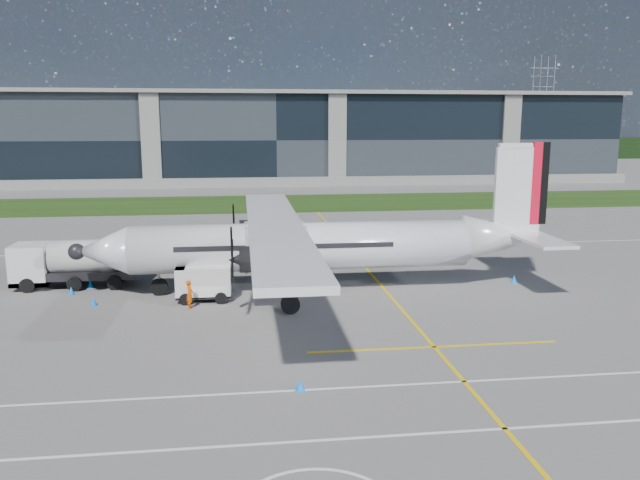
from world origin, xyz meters
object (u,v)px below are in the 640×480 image
(fuel_tanker_truck, at_px, (67,264))
(baggage_tug, at_px, (204,283))
(pylon_east, at_px, (542,107))
(safety_cone_portwing, at_px, (300,385))
(safety_cone_nose_stbd, at_px, (90,284))
(ground_crew_person, at_px, (190,292))
(safety_cone_fwd, at_px, (71,291))
(turboprop_aircraft, at_px, (319,218))
(safety_cone_tail, at_px, (514,279))
(safety_cone_nose_port, at_px, (94,301))

(fuel_tanker_truck, height_order, baggage_tug, fuel_tanker_truck)
(pylon_east, height_order, safety_cone_portwing, pylon_east)
(safety_cone_nose_stbd, bearing_deg, baggage_tug, -26.61)
(ground_crew_person, bearing_deg, safety_cone_fwd, 68.36)
(pylon_east, distance_m, safety_cone_portwing, 183.55)
(turboprop_aircraft, relative_size, safety_cone_tail, 61.11)
(fuel_tanker_truck, relative_size, ground_crew_person, 4.26)
(safety_cone_tail, bearing_deg, safety_cone_portwing, -136.03)
(turboprop_aircraft, height_order, safety_cone_nose_stbd, turboprop_aircraft)
(ground_crew_person, distance_m, safety_cone_tail, 20.99)
(safety_cone_fwd, height_order, safety_cone_tail, same)
(turboprop_aircraft, height_order, baggage_tug, turboprop_aircraft)
(ground_crew_person, xyz_separation_m, safety_cone_fwd, (-7.46, 3.87, -0.70))
(safety_cone_nose_port, relative_size, safety_cone_tail, 1.00)
(safety_cone_nose_port, relative_size, safety_cone_portwing, 1.00)
(pylon_east, bearing_deg, safety_cone_nose_stbd, -125.13)
(turboprop_aircraft, xyz_separation_m, safety_cone_fwd, (-15.20, 0.77, -4.33))
(safety_cone_fwd, relative_size, safety_cone_tail, 1.00)
(fuel_tanker_truck, relative_size, safety_cone_fwd, 16.13)
(baggage_tug, distance_m, safety_cone_portwing, 14.14)
(ground_crew_person, height_order, safety_cone_nose_port, ground_crew_person)
(ground_crew_person, relative_size, safety_cone_tail, 3.79)
(fuel_tanker_truck, xyz_separation_m, baggage_tug, (8.84, -4.17, -0.49))
(safety_cone_nose_stbd, bearing_deg, ground_crew_person, -38.90)
(safety_cone_fwd, bearing_deg, ground_crew_person, -27.44)
(baggage_tug, xyz_separation_m, safety_cone_nose_stbd, (-7.37, 3.69, -0.77))
(baggage_tug, relative_size, safety_cone_nose_stbd, 6.79)
(turboprop_aircraft, relative_size, baggage_tug, 9.00)
(safety_cone_portwing, bearing_deg, safety_cone_tail, 43.97)
(safety_cone_fwd, bearing_deg, safety_cone_portwing, -51.01)
(pylon_east, bearing_deg, safety_cone_portwing, -119.00)
(fuel_tanker_truck, distance_m, safety_cone_nose_port, 5.33)
(safety_cone_fwd, height_order, safety_cone_nose_port, same)
(ground_crew_person, height_order, safety_cone_nose_stbd, ground_crew_person)
(pylon_east, height_order, fuel_tanker_truck, pylon_east)
(fuel_tanker_truck, bearing_deg, safety_cone_nose_port, -60.12)
(fuel_tanker_truck, distance_m, ground_crew_person, 10.07)
(pylon_east, bearing_deg, fuel_tanker_truck, -125.61)
(pylon_east, height_order, ground_crew_person, pylon_east)
(safety_cone_nose_stbd, height_order, safety_cone_fwd, same)
(pylon_east, distance_m, safety_cone_nose_port, 178.02)
(safety_cone_fwd, xyz_separation_m, safety_cone_nose_port, (1.88, -2.49, 0.00))
(ground_crew_person, height_order, safety_cone_portwing, ground_crew_person)
(baggage_tug, bearing_deg, fuel_tanker_truck, 154.73)
(baggage_tug, distance_m, safety_cone_fwd, 8.46)
(safety_cone_portwing, bearing_deg, safety_cone_nose_port, 129.34)
(ground_crew_person, xyz_separation_m, safety_cone_nose_stbd, (-6.69, 5.39, -0.70))
(ground_crew_person, bearing_deg, baggage_tug, -16.09)
(safety_cone_nose_port, bearing_deg, safety_cone_fwd, 127.06)
(fuel_tanker_truck, relative_size, baggage_tug, 2.38)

